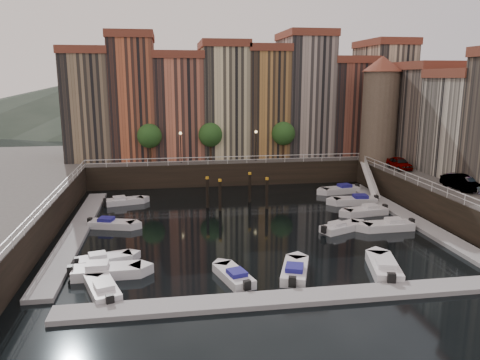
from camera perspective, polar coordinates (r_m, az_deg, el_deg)
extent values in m
plane|color=black|center=(46.61, 1.05, -5.14)|extent=(200.00, 200.00, 0.00)
cube|color=black|center=(71.32, -2.56, 2.22)|extent=(80.00, 20.00, 3.00)
cube|color=gray|center=(45.75, -19.25, -5.96)|extent=(2.00, 28.00, 0.35)
cube|color=gray|center=(50.93, 19.56, -4.14)|extent=(2.00, 28.00, 0.35)
cube|color=gray|center=(31.11, 6.63, -14.10)|extent=(30.00, 2.00, 0.35)
cone|color=#2D382D|center=(155.56, -17.36, 9.18)|extent=(80.00, 80.00, 14.00)
cone|color=#2D382D|center=(154.40, -4.25, 10.42)|extent=(100.00, 100.00, 18.00)
cone|color=#2D382D|center=(161.23, 8.43, 9.33)|extent=(70.00, 70.00, 12.00)
cube|color=#846F54|center=(68.19, -17.76, 8.39)|extent=(6.00, 10.00, 14.00)
cube|color=brown|center=(68.17, -18.18, 14.68)|extent=(6.30, 10.30, 1.00)
cube|color=#B85C39|center=(67.51, -12.79, 9.48)|extent=(5.80, 10.00, 16.00)
cube|color=brown|center=(67.67, -13.15, 16.68)|extent=(6.10, 10.30, 1.00)
cube|color=#C66D51|center=(67.45, -7.47, 8.61)|extent=(6.50, 10.00, 13.50)
cube|color=brown|center=(67.39, -7.65, 14.77)|extent=(6.80, 10.30, 1.00)
cube|color=beige|center=(67.88, -2.05, 9.36)|extent=(6.20, 10.00, 15.00)
cube|color=brown|center=(67.94, -2.10, 16.11)|extent=(6.50, 10.30, 1.00)
cube|color=#B27E41|center=(68.85, 2.89, 9.19)|extent=(5.60, 10.00, 14.50)
cube|color=brown|center=(68.86, 2.97, 15.64)|extent=(5.90, 10.30, 1.00)
cube|color=#A8978C|center=(70.27, 7.77, 9.97)|extent=(6.40, 10.00, 16.50)
cube|color=brown|center=(70.48, 7.99, 17.09)|extent=(6.70, 10.30, 1.00)
cube|color=brown|center=(72.37, 12.49, 8.47)|extent=(6.00, 10.00, 13.00)
cube|color=brown|center=(72.27, 12.76, 14.01)|extent=(6.30, 10.30, 1.00)
cube|color=#C7B192|center=(74.67, 16.85, 9.31)|extent=(5.90, 10.00, 15.50)
cube|color=brown|center=(74.77, 17.26, 15.63)|extent=(6.20, 10.30, 1.00)
cube|color=#695A4F|center=(65.65, 22.72, 7.01)|extent=(9.00, 8.00, 12.00)
cube|color=brown|center=(65.48, 23.20, 12.68)|extent=(9.30, 8.30, 1.00)
cube|color=beige|center=(59.04, 26.71, 5.68)|extent=(9.00, 8.00, 11.00)
cylinder|color=#6B5B4C|center=(64.75, 16.62, 7.39)|extent=(4.60, 4.60, 12.00)
cone|color=brown|center=(64.58, 16.99, 13.41)|extent=(5.20, 5.20, 2.00)
cylinder|color=black|center=(62.80, -10.89, 3.13)|extent=(0.30, 0.30, 2.40)
sphere|color=#1E4719|center=(62.47, -10.98, 5.30)|extent=(3.20, 3.20, 3.20)
cylinder|color=black|center=(63.02, -3.60, 3.36)|extent=(0.30, 0.30, 2.40)
sphere|color=#1E4719|center=(62.70, -3.63, 5.52)|extent=(3.20, 3.20, 3.20)
cylinder|color=black|center=(64.70, 5.27, 3.56)|extent=(0.30, 0.30, 2.40)
sphere|color=#1E4719|center=(64.38, 5.31, 5.67)|extent=(3.20, 3.20, 3.20)
cylinder|color=black|center=(61.68, -7.23, 3.84)|extent=(0.12, 0.12, 4.00)
sphere|color=#FFD88C|center=(61.42, -7.28, 5.69)|extent=(0.36, 0.36, 0.36)
cylinder|color=black|center=(62.76, 1.96, 4.08)|extent=(0.12, 0.12, 4.00)
sphere|color=#FFD88C|center=(62.50, 1.97, 5.89)|extent=(0.36, 0.36, 0.36)
cube|color=white|center=(61.12, -1.53, 2.86)|extent=(36.00, 0.08, 0.08)
cube|color=white|center=(61.20, -1.53, 2.44)|extent=(36.00, 0.06, 0.06)
cube|color=white|center=(50.93, 21.65, 0.08)|extent=(0.08, 34.00, 0.08)
cube|color=white|center=(51.02, 21.61, -0.42)|extent=(0.06, 34.00, 0.06)
cube|color=white|center=(45.14, -21.83, -1.42)|extent=(0.08, 34.00, 0.08)
cube|color=white|center=(45.24, -21.78, -1.97)|extent=(0.06, 34.00, 0.06)
cube|color=white|center=(60.50, 15.53, 0.19)|extent=(2.78, 8.26, 2.81)
cube|color=white|center=(60.40, 15.55, 0.66)|extent=(1.93, 8.32, 3.65)
cylinder|color=black|center=(50.16, -2.45, -2.10)|extent=(0.32, 0.32, 3.60)
cylinder|color=orange|center=(49.74, -2.47, -0.04)|extent=(0.36, 0.36, 0.25)
cylinder|color=black|center=(51.43, -3.99, -1.76)|extent=(0.32, 0.32, 3.60)
cylinder|color=orange|center=(51.02, -4.02, 0.26)|extent=(0.36, 0.36, 0.25)
cylinder|color=black|center=(51.00, 3.29, -1.87)|extent=(0.32, 0.32, 3.60)
cylinder|color=orange|center=(50.58, 3.32, 0.16)|extent=(0.36, 0.36, 0.25)
cylinder|color=black|center=(53.68, 1.19, -1.13)|extent=(0.32, 0.32, 3.60)
cylinder|color=orange|center=(53.28, 1.20, 0.80)|extent=(0.36, 0.36, 0.25)
cube|color=silver|center=(35.60, -15.90, -10.72)|extent=(4.84, 1.96, 0.82)
cube|color=silver|center=(35.49, -17.01, -10.01)|extent=(1.55, 1.34, 0.55)
cube|color=black|center=(35.86, -19.98, -10.36)|extent=(0.39, 0.55, 0.76)
cube|color=silver|center=(37.99, -16.11, -9.34)|extent=(4.24, 2.55, 0.68)
cube|color=silver|center=(37.78, -16.97, -8.85)|extent=(1.51, 1.39, 0.45)
cube|color=black|center=(37.71, -19.29, -9.35)|extent=(0.43, 0.52, 0.63)
cube|color=silver|center=(46.49, -15.31, -5.26)|extent=(4.55, 2.78, 0.73)
cube|color=navy|center=(46.58, -16.00, -4.70)|extent=(1.63, 1.50, 0.48)
cube|color=black|center=(47.31, -17.83, -4.81)|extent=(0.46, 0.56, 0.68)
cube|color=silver|center=(54.68, -13.90, -2.56)|extent=(4.40, 2.56, 0.71)
cube|color=silver|center=(54.50, -14.50, -2.19)|extent=(1.55, 1.42, 0.47)
cube|color=black|center=(54.35, -16.16, -2.53)|extent=(0.43, 0.54, 0.66)
cube|color=silver|center=(46.37, 17.56, -5.41)|extent=(4.70, 1.93, 0.79)
cube|color=silver|center=(46.53, 18.29, -4.79)|extent=(1.52, 1.31, 0.53)
cube|color=black|center=(47.46, 20.19, -4.86)|extent=(0.39, 0.54, 0.74)
cube|color=silver|center=(50.71, 15.04, -3.76)|extent=(4.72, 2.39, 0.77)
cube|color=silver|center=(50.91, 15.65, -3.19)|extent=(1.60, 1.43, 0.51)
cube|color=black|center=(51.92, 17.26, -3.23)|extent=(0.43, 0.56, 0.72)
cube|color=silver|center=(54.60, 13.80, -2.53)|extent=(4.89, 2.18, 0.81)
cube|color=navy|center=(54.69, 14.47, -2.02)|extent=(1.61, 1.41, 0.54)
cube|color=black|center=(55.37, 16.26, -2.18)|extent=(0.42, 0.57, 0.76)
cube|color=silver|center=(59.51, 12.09, -1.24)|extent=(4.93, 2.61, 0.80)
cube|color=navy|center=(59.73, 12.63, -0.74)|extent=(1.69, 1.52, 0.53)
cube|color=black|center=(60.74, 14.08, -0.81)|extent=(0.46, 0.59, 0.75)
cube|color=silver|center=(33.04, -16.42, -12.67)|extent=(2.97, 4.61, 0.73)
cube|color=silver|center=(32.34, -16.25, -12.37)|extent=(1.55, 1.67, 0.49)
cube|color=black|center=(30.94, -15.58, -13.90)|extent=(0.57, 0.48, 0.68)
cube|color=silver|center=(33.70, -0.80, -11.66)|extent=(2.70, 4.40, 0.70)
cube|color=navy|center=(33.06, -0.38, -11.35)|extent=(1.45, 1.57, 0.47)
cube|color=black|center=(31.84, 0.86, -12.69)|extent=(0.54, 0.45, 0.65)
cube|color=silver|center=(34.66, 6.71, -11.00)|extent=(3.15, 4.82, 0.77)
cube|color=navy|center=(33.91, 6.65, -10.69)|extent=(1.64, 1.76, 0.51)
cube|color=black|center=(32.41, 6.40, -12.21)|extent=(0.60, 0.51, 0.71)
cube|color=silver|center=(36.55, 17.11, -10.17)|extent=(3.08, 5.23, 0.84)
cube|color=silver|center=(35.75, 17.37, -9.83)|extent=(1.69, 1.85, 0.56)
cube|color=black|center=(34.13, 17.97, -11.36)|extent=(0.64, 0.52, 0.78)
imported|color=gray|center=(60.28, 18.86, 1.86)|extent=(1.77, 4.31, 1.46)
imported|color=gray|center=(51.49, 25.27, -0.36)|extent=(1.87, 4.56, 1.47)
imported|color=gray|center=(51.60, 26.03, -0.47)|extent=(3.29, 5.02, 1.35)
cube|color=silver|center=(44.90, 12.26, -5.73)|extent=(4.47, 3.13, 0.71)
cube|color=silver|center=(44.39, 11.76, -5.34)|extent=(1.67, 1.57, 0.47)
cube|color=black|center=(43.38, 10.20, -5.95)|extent=(0.49, 0.57, 0.66)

